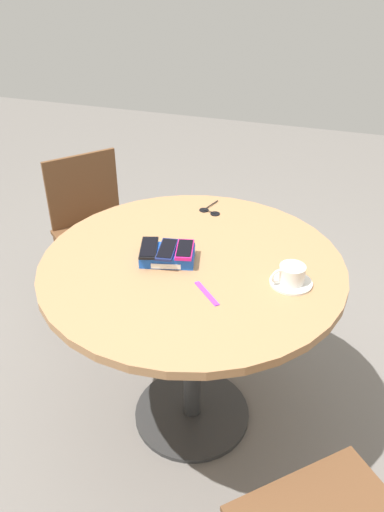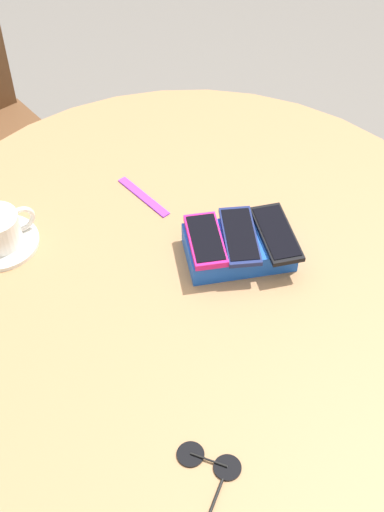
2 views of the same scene
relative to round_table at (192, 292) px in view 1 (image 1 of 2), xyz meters
The scene contains 11 objects.
ground_plane 0.64m from the round_table, ahead, with size 8.00×8.00×0.00m, color slate.
round_table is the anchor object (origin of this frame).
phone_box 0.17m from the round_table, 162.30° to the right, with size 0.20×0.15×0.04m.
phone_black 0.23m from the round_table, 165.37° to the right, with size 0.09×0.15×0.01m.
phone_navy 0.20m from the round_table, 161.04° to the right, with size 0.08×0.14×0.01m.
phone_magenta 0.18m from the round_table, 151.88° to the right, with size 0.08×0.13×0.01m.
saucer 0.37m from the round_table, ahead, with size 0.14×0.14×0.01m, color silver.
coffee_cup 0.38m from the round_table, ahead, with size 0.10×0.09×0.06m.
lanyard_strap 0.23m from the round_table, 57.75° to the right, with size 0.14×0.02×0.00m, color purple.
sunglasses 0.40m from the round_table, 97.41° to the left, with size 0.09×0.13×0.01m.
chair_near_window 0.95m from the round_table, 140.32° to the left, with size 0.55×0.55×0.81m.
Camera 1 is at (0.45, -1.35, 1.70)m, focal length 35.00 mm.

